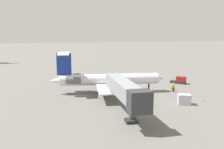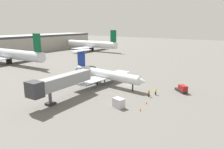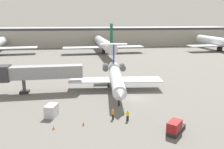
{
  "view_description": "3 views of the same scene",
  "coord_description": "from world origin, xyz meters",
  "px_view_note": "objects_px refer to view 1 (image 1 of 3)",
  "views": [
    {
      "loc": [
        -59.16,
        16.38,
        14.64
      ],
      "look_at": [
        -1.46,
        4.28,
        3.87
      ],
      "focal_mm": 41.29,
      "sensor_mm": 36.0,
      "label": 1
    },
    {
      "loc": [
        -49.69,
        -29.76,
        16.92
      ],
      "look_at": [
        -2.03,
        3.58,
        3.02
      ],
      "focal_mm": 33.9,
      "sensor_mm": 36.0,
      "label": 2
    },
    {
      "loc": [
        -9.51,
        -42.4,
        15.43
      ],
      "look_at": [
        -3.54,
        6.36,
        3.29
      ],
      "focal_mm": 36.77,
      "sensor_mm": 36.0,
      "label": 3
    }
  ],
  "objects_px": {
    "jet_bridge": "(126,92)",
    "ground_crew_loader": "(173,86)",
    "ground_crew_marshaller": "(174,88)",
    "traffic_cone_mid": "(190,95)",
    "baggage_tug_lead": "(180,80)",
    "traffic_cone_near": "(203,100)",
    "cargo_container_uld": "(184,99)",
    "regional_jet": "(105,79)"
  },
  "relations": [
    {
      "from": "baggage_tug_lead",
      "to": "jet_bridge",
      "type": "bearing_deg",
      "value": 137.11
    },
    {
      "from": "ground_crew_marshaller",
      "to": "traffic_cone_near",
      "type": "distance_m",
      "value": 9.14
    },
    {
      "from": "traffic_cone_near",
      "to": "traffic_cone_mid",
      "type": "bearing_deg",
      "value": 9.56
    },
    {
      "from": "jet_bridge",
      "to": "traffic_cone_near",
      "type": "height_order",
      "value": "jet_bridge"
    },
    {
      "from": "ground_crew_marshaller",
      "to": "traffic_cone_mid",
      "type": "xyz_separation_m",
      "value": [
        -4.59,
        -1.62,
        -0.58
      ]
    },
    {
      "from": "regional_jet",
      "to": "traffic_cone_near",
      "type": "xyz_separation_m",
      "value": [
        -11.38,
        -17.89,
        -2.85
      ]
    },
    {
      "from": "traffic_cone_near",
      "to": "traffic_cone_mid",
      "type": "height_order",
      "value": "same"
    },
    {
      "from": "ground_crew_loader",
      "to": "baggage_tug_lead",
      "type": "bearing_deg",
      "value": -39.2
    },
    {
      "from": "ground_crew_loader",
      "to": "traffic_cone_near",
      "type": "distance_m",
      "value": 11.11
    },
    {
      "from": "regional_jet",
      "to": "traffic_cone_mid",
      "type": "bearing_deg",
      "value": -112.62
    },
    {
      "from": "jet_bridge",
      "to": "traffic_cone_near",
      "type": "distance_m",
      "value": 18.77
    },
    {
      "from": "baggage_tug_lead",
      "to": "traffic_cone_near",
      "type": "relative_size",
      "value": 7.09
    },
    {
      "from": "ground_crew_marshaller",
      "to": "ground_crew_loader",
      "type": "xyz_separation_m",
      "value": [
        2.17,
        -0.8,
        0.0
      ]
    },
    {
      "from": "cargo_container_uld",
      "to": "ground_crew_marshaller",
      "type": "bearing_deg",
      "value": -13.41
    },
    {
      "from": "baggage_tug_lead",
      "to": "traffic_cone_near",
      "type": "height_order",
      "value": "baggage_tug_lead"
    },
    {
      "from": "jet_bridge",
      "to": "traffic_cone_mid",
      "type": "height_order",
      "value": "jet_bridge"
    },
    {
      "from": "regional_jet",
      "to": "ground_crew_marshaller",
      "type": "distance_m",
      "value": 15.93
    },
    {
      "from": "ground_crew_marshaller",
      "to": "baggage_tug_lead",
      "type": "bearing_deg",
      "value": -34.71
    },
    {
      "from": "regional_jet",
      "to": "jet_bridge",
      "type": "height_order",
      "value": "regional_jet"
    },
    {
      "from": "traffic_cone_near",
      "to": "traffic_cone_mid",
      "type": "xyz_separation_m",
      "value": [
        4.23,
        0.71,
        0.0
      ]
    },
    {
      "from": "jet_bridge",
      "to": "ground_crew_loader",
      "type": "bearing_deg",
      "value": -44.08
    },
    {
      "from": "traffic_cone_near",
      "to": "baggage_tug_lead",
      "type": "bearing_deg",
      "value": -10.65
    },
    {
      "from": "regional_jet",
      "to": "baggage_tug_lead",
      "type": "height_order",
      "value": "regional_jet"
    },
    {
      "from": "ground_crew_loader",
      "to": "cargo_container_uld",
      "type": "distance_m",
      "value": 12.23
    },
    {
      "from": "regional_jet",
      "to": "baggage_tug_lead",
      "type": "xyz_separation_m",
      "value": [
        5.34,
        -21.03,
        -2.29
      ]
    },
    {
      "from": "ground_crew_marshaller",
      "to": "traffic_cone_mid",
      "type": "height_order",
      "value": "ground_crew_marshaller"
    },
    {
      "from": "jet_bridge",
      "to": "traffic_cone_mid",
      "type": "distance_m",
      "value": 19.8
    },
    {
      "from": "ground_crew_loader",
      "to": "baggage_tug_lead",
      "type": "xyz_separation_m",
      "value": [
        5.73,
        -4.67,
        -0.02
      ]
    },
    {
      "from": "jet_bridge",
      "to": "ground_crew_marshaller",
      "type": "xyz_separation_m",
      "value": [
        14.3,
        -15.15,
        -3.48
      ]
    },
    {
      "from": "jet_bridge",
      "to": "ground_crew_marshaller",
      "type": "distance_m",
      "value": 21.12
    },
    {
      "from": "regional_jet",
      "to": "cargo_container_uld",
      "type": "distance_m",
      "value": 18.16
    },
    {
      "from": "ground_crew_marshaller",
      "to": "baggage_tug_lead",
      "type": "relative_size",
      "value": 0.43
    },
    {
      "from": "baggage_tug_lead",
      "to": "ground_crew_marshaller",
      "type": "bearing_deg",
      "value": 145.29
    },
    {
      "from": "ground_crew_marshaller",
      "to": "traffic_cone_mid",
      "type": "distance_m",
      "value": 4.9
    },
    {
      "from": "jet_bridge",
      "to": "ground_crew_loader",
      "type": "xyz_separation_m",
      "value": [
        16.47,
        -15.95,
        -3.48
      ]
    },
    {
      "from": "traffic_cone_near",
      "to": "ground_crew_marshaller",
      "type": "bearing_deg",
      "value": 14.81
    },
    {
      "from": "ground_crew_marshaller",
      "to": "traffic_cone_near",
      "type": "bearing_deg",
      "value": -165.19
    },
    {
      "from": "cargo_container_uld",
      "to": "traffic_cone_mid",
      "type": "bearing_deg",
      "value": -37.77
    },
    {
      "from": "ground_crew_loader",
      "to": "traffic_cone_mid",
      "type": "distance_m",
      "value": 6.84
    },
    {
      "from": "regional_jet",
      "to": "traffic_cone_mid",
      "type": "xyz_separation_m",
      "value": [
        -7.16,
        -17.18,
        -2.85
      ]
    },
    {
      "from": "ground_crew_marshaller",
      "to": "traffic_cone_mid",
      "type": "bearing_deg",
      "value": -160.56
    },
    {
      "from": "regional_jet",
      "to": "ground_crew_loader",
      "type": "bearing_deg",
      "value": -91.38
    }
  ]
}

